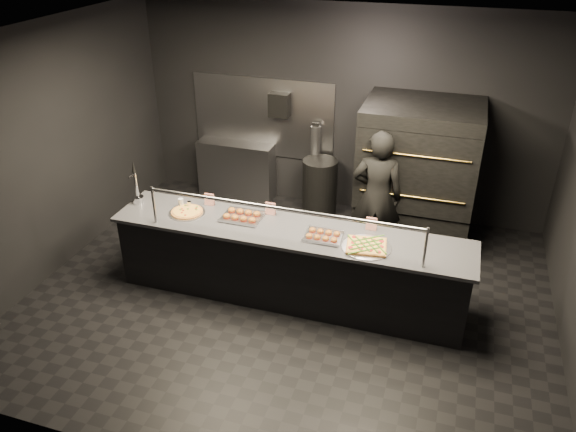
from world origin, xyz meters
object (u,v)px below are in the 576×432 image
object	(u,v)px
square_pizza	(366,246)
trash_bin	(320,187)
slider_tray_b	(323,236)
prep_shelf	(237,170)
service_counter	(289,264)
fire_extinguisher	(315,140)
slider_tray_a	(242,216)
round_pizza	(187,212)
pizza_oven	(417,172)
worker	(377,196)
towel_dispenser	(280,105)
beer_tap	(137,191)

from	to	relation	value
square_pizza	trash_bin	bearing A→B (deg)	115.80
slider_tray_b	square_pizza	xyz separation A→B (m)	(0.49, -0.06, -0.01)
prep_shelf	square_pizza	world-z (taller)	square_pizza
service_counter	fire_extinguisher	distance (m)	2.50
slider_tray_a	trash_bin	distance (m)	2.16
service_counter	round_pizza	distance (m)	1.35
fire_extinguisher	trash_bin	xyz separation A→B (m)	(0.15, -0.25, -0.63)
pizza_oven	worker	xyz separation A→B (m)	(-0.42, -0.69, -0.09)
worker	fire_extinguisher	bearing A→B (deg)	-52.02
towel_dispenser	trash_bin	bearing A→B (deg)	-19.15
fire_extinguisher	slider_tray_a	world-z (taller)	fire_extinguisher
round_pizza	slider_tray_b	size ratio (longest dim) A/B	1.02
worker	pizza_oven	bearing A→B (deg)	-126.86
pizza_oven	worker	bearing A→B (deg)	-121.33
service_counter	slider_tray_a	world-z (taller)	service_counter
prep_shelf	beer_tap	bearing A→B (deg)	-98.84
service_counter	round_pizza	world-z (taller)	service_counter
pizza_oven	beer_tap	size ratio (longest dim) A/B	3.52
prep_shelf	towel_dispenser	distance (m)	1.31
trash_bin	fire_extinguisher	bearing A→B (deg)	120.65
pizza_oven	beer_tap	world-z (taller)	pizza_oven
fire_extinguisher	slider_tray_b	world-z (taller)	fire_extinguisher
round_pizza	slider_tray_a	distance (m)	0.67
prep_shelf	trash_bin	bearing A→B (deg)	-7.05
square_pizza	trash_bin	size ratio (longest dim) A/B	0.61
service_counter	beer_tap	xyz separation A→B (m)	(-1.95, 0.07, 0.61)
towel_dispenser	fire_extinguisher	xyz separation A→B (m)	(0.55, 0.01, -0.49)
prep_shelf	beer_tap	world-z (taller)	beer_tap
towel_dispenser	slider_tray_a	distance (m)	2.40
beer_tap	slider_tray_b	xyz separation A→B (m)	(2.36, -0.13, -0.13)
slider_tray_a	worker	bearing A→B (deg)	39.17
towel_dispenser	slider_tray_b	bearing A→B (deg)	-61.93
prep_shelf	round_pizza	size ratio (longest dim) A/B	2.80
trash_bin	beer_tap	bearing A→B (deg)	-130.11
towel_dispenser	service_counter	bearing A→B (deg)	-69.37
fire_extinguisher	trash_bin	distance (m)	0.70
beer_tap	round_pizza	bearing A→B (deg)	-5.31
fire_extinguisher	beer_tap	xyz separation A→B (m)	(-1.60, -2.33, 0.02)
slider_tray_b	square_pizza	size ratio (longest dim) A/B	0.80
service_counter	beer_tap	bearing A→B (deg)	177.95
round_pizza	prep_shelf	bearing A→B (deg)	98.34
service_counter	slider_tray_b	xyz separation A→B (m)	(0.41, -0.06, 0.48)
round_pizza	trash_bin	distance (m)	2.44
round_pizza	slider_tray_b	xyz separation A→B (m)	(1.67, -0.06, 0.01)
prep_shelf	fire_extinguisher	bearing A→B (deg)	3.66
trash_bin	worker	size ratio (longest dim) A/B	0.49
service_counter	towel_dispenser	bearing A→B (deg)	110.63
fire_extinguisher	square_pizza	distance (m)	2.81
prep_shelf	worker	bearing A→B (deg)	-25.02
beer_tap	square_pizza	bearing A→B (deg)	-3.72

